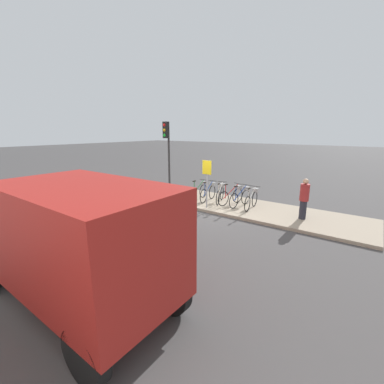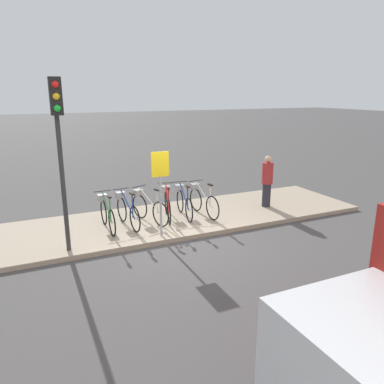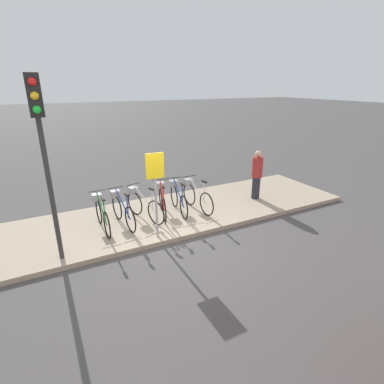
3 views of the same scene
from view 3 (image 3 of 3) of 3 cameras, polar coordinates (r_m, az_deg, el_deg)
The scene contains 11 objects.
ground_plane at distance 7.52m, azimuth -3.56°, elevation -9.64°, with size 120.00×120.00×0.00m, color #423F3F.
sidewalk at distance 8.72m, azimuth -7.58°, elevation -4.96°, with size 12.30×2.96×0.12m.
parked_bicycle_0 at distance 8.08m, azimuth -16.86°, elevation -3.89°, with size 0.46×1.64×1.01m.
parked_bicycle_1 at distance 8.21m, azimuth -13.22°, elevation -3.13°, with size 0.46×1.64×1.01m.
parked_bicycle_2 at distance 8.43m, azimuth -9.35°, elevation -2.23°, with size 0.64×1.57×1.01m.
parked_bicycle_3 at distance 8.66m, azimuth -5.74°, elevation -1.44°, with size 0.60×1.59×1.01m.
parked_bicycle_4 at distance 8.80m, azimuth -2.73°, elevation -1.00°, with size 0.46×1.63×1.01m.
parked_bicycle_5 at distance 8.97m, azimuth 0.74°, elevation -0.57°, with size 0.46×1.64×1.01m.
pedestrian at distance 9.91m, azimuth 12.25°, elevation 3.38°, with size 0.34×0.34×1.60m.
traffic_light at distance 6.30m, azimuth -26.81°, elevation 9.73°, with size 0.24×0.40×3.77m.
sign_post at distance 7.03m, azimuth -7.00°, elevation 2.05°, with size 0.44×0.07×2.12m.
Camera 3 is at (-2.61, -5.99, 3.73)m, focal length 28.00 mm.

